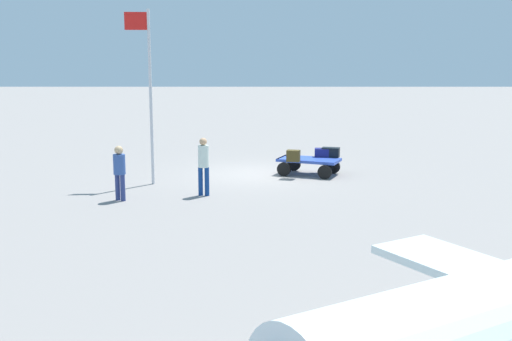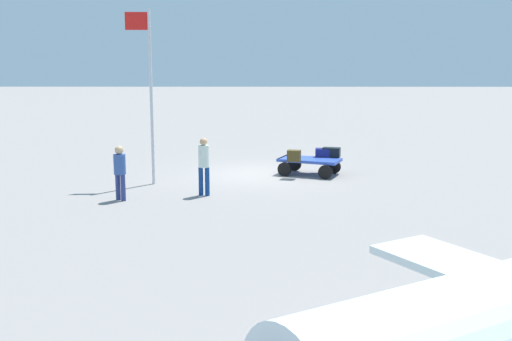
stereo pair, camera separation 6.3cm
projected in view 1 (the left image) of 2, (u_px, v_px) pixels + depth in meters
ground_plane at (257, 174)px, 22.86m from camera, size 120.00×120.00×0.00m
luggage_cart at (308, 162)px, 22.66m from camera, size 2.38×1.89×0.59m
suitcase_dark at (322, 153)px, 22.98m from camera, size 0.58×0.43×0.30m
suitcase_navy at (331, 152)px, 22.92m from camera, size 0.70×0.50×0.34m
suitcase_olive at (293, 156)px, 21.98m from camera, size 0.50×0.39×0.40m
worker_lead at (203, 162)px, 19.23m from camera, size 0.37×0.37×1.78m
worker_trailing at (119, 168)px, 18.60m from camera, size 0.48×0.48×1.64m
flagpole at (148, 85)px, 20.56m from camera, size 0.82×0.10×5.68m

